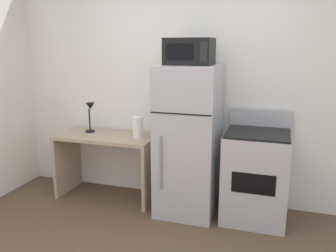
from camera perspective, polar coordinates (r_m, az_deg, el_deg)
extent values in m
cube|color=white|center=(3.97, 4.34, 6.38)|extent=(5.00, 0.10, 2.60)
cube|color=tan|center=(4.09, -9.91, -1.70)|extent=(1.14, 0.54, 0.04)
cube|color=tan|center=(4.48, -15.98, -5.75)|extent=(0.04, 0.54, 0.71)
cube|color=tan|center=(3.99, -2.65, -7.55)|extent=(0.04, 0.54, 0.71)
cylinder|color=black|center=(4.27, -12.49, -0.81)|extent=(0.11, 0.11, 0.02)
cylinder|color=black|center=(4.24, -12.59, 1.01)|extent=(0.02, 0.02, 0.26)
cone|color=black|center=(4.17, -12.48, 3.18)|extent=(0.10, 0.10, 0.08)
cylinder|color=white|center=(3.88, -4.90, -0.25)|extent=(0.11, 0.11, 0.24)
cube|color=#B7B7BC|center=(3.68, 3.38, -2.36)|extent=(0.60, 0.65, 1.56)
cube|color=black|center=(3.30, 2.02, 1.95)|extent=(0.59, 0.00, 0.01)
cylinder|color=gray|center=(3.47, -1.19, -6.03)|extent=(0.02, 0.02, 0.55)
cube|color=black|center=(3.53, 3.50, 11.97)|extent=(0.46, 0.34, 0.26)
cube|color=black|center=(3.38, 1.91, 11.93)|extent=(0.26, 0.01, 0.15)
cube|color=black|center=(3.32, 5.81, 11.85)|extent=(0.07, 0.01, 0.18)
cube|color=#B7B7BC|center=(3.71, 13.98, -8.03)|extent=(0.63, 0.60, 0.90)
cube|color=black|center=(3.57, 14.38, -1.13)|extent=(0.61, 0.58, 0.02)
cube|color=#B7B7BC|center=(3.82, 14.75, 1.31)|extent=(0.63, 0.04, 0.18)
cube|color=black|center=(3.41, 13.64, -9.11)|extent=(0.40, 0.01, 0.20)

